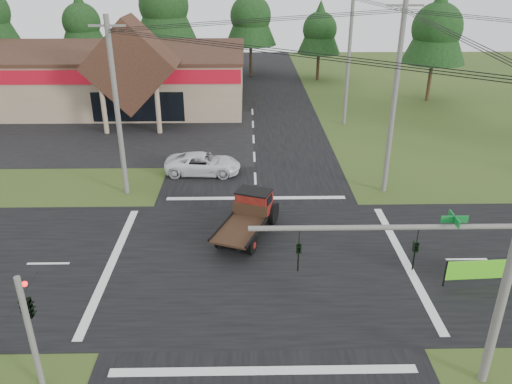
{
  "coord_description": "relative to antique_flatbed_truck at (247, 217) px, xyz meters",
  "views": [
    {
      "loc": [
        -0.5,
        -20.18,
        13.07
      ],
      "look_at": [
        -0.07,
        3.2,
        2.2
      ],
      "focal_mm": 35.0,
      "sensor_mm": 36.0,
      "label": 1
    }
  ],
  "objects": [
    {
      "name": "roadside_banner",
      "position": [
        10.53,
        -4.5,
        -0.43
      ],
      "size": [
        3.85,
        0.32,
        1.31
      ],
      "primitive_type": null,
      "rotation": [
        0.0,
        0.0,
        0.06
      ],
      "color": "#51C61A",
      "rests_on": "ground"
    },
    {
      "name": "white_pickup",
      "position": [
        -2.93,
        8.52,
        -0.39
      ],
      "size": [
        5.11,
        2.55,
        1.39
      ],
      "primitive_type": "imported",
      "rotation": [
        0.0,
        0.0,
        1.52
      ],
      "color": "white",
      "rests_on": "ground"
    },
    {
      "name": "utility_pole_n",
      "position": [
        8.56,
        19.51,
        4.65
      ],
      "size": [
        2.0,
        0.3,
        11.2
      ],
      "color": "#595651",
      "rests_on": "ground"
    },
    {
      "name": "tree_side_ne",
      "position": [
        18.56,
        27.51,
        6.29
      ],
      "size": [
        6.16,
        6.16,
        11.11
      ],
      "color": "#332316",
      "rests_on": "ground"
    },
    {
      "name": "tree_row_d",
      "position": [
        0.56,
        39.51,
        6.29
      ],
      "size": [
        6.16,
        6.16,
        11.11
      ],
      "color": "#332316",
      "rests_on": "ground"
    },
    {
      "name": "ground",
      "position": [
        0.56,
        -2.49,
        -1.09
      ],
      "size": [
        120.0,
        120.0,
        0.0
      ],
      "primitive_type": "plane",
      "color": "#324C1B",
      "rests_on": "ground"
    },
    {
      "name": "tree_row_b",
      "position": [
        -19.44,
        39.51,
        5.62
      ],
      "size": [
        5.6,
        5.6,
        10.1
      ],
      "color": "#332316",
      "rests_on": "ground"
    },
    {
      "name": "tree_row_e",
      "position": [
        8.56,
        37.51,
        4.94
      ],
      "size": [
        5.04,
        5.04,
        9.09
      ],
      "color": "#332316",
      "rests_on": "ground"
    },
    {
      "name": "traffic_signal_corner",
      "position": [
        -6.94,
        -9.81,
        2.43
      ],
      "size": [
        0.53,
        2.48,
        4.4
      ],
      "color": "#595651",
      "rests_on": "ground"
    },
    {
      "name": "cvs_building",
      "position": [
        -15.14,
        27.08,
        1.69
      ],
      "size": [
        30.4,
        18.2,
        9.19
      ],
      "color": "gray",
      "rests_on": "ground"
    },
    {
      "name": "utility_pole_ne",
      "position": [
        8.56,
        5.51,
        4.8
      ],
      "size": [
        2.0,
        0.3,
        11.5
      ],
      "color": "#595651",
      "rests_on": "ground"
    },
    {
      "name": "road_ew",
      "position": [
        0.56,
        -2.49,
        -1.08
      ],
      "size": [
        120.0,
        12.0,
        0.02
      ],
      "primitive_type": "cube",
      "color": "black",
      "rests_on": "ground"
    },
    {
      "name": "tree_row_c",
      "position": [
        -9.44,
        38.51,
        7.63
      ],
      "size": [
        7.28,
        7.28,
        13.13
      ],
      "color": "#332316",
      "rests_on": "ground"
    },
    {
      "name": "antique_flatbed_truck",
      "position": [
        0.0,
        0.0,
        0.0
      ],
      "size": [
        3.72,
        5.58,
        2.18
      ],
      "primitive_type": null,
      "rotation": [
        0.0,
        0.0,
        -0.37
      ],
      "color": "#510B0D",
      "rests_on": "ground"
    },
    {
      "name": "parking_apron",
      "position": [
        -13.44,
        16.51,
        -1.07
      ],
      "size": [
        28.0,
        14.0,
        0.02
      ],
      "primitive_type": "cube",
      "color": "black",
      "rests_on": "ground"
    },
    {
      "name": "traffic_signal_mast",
      "position": [
        6.38,
        -9.99,
        3.34
      ],
      "size": [
        8.12,
        0.24,
        7.0
      ],
      "color": "#595651",
      "rests_on": "ground"
    },
    {
      "name": "utility_pole_nw",
      "position": [
        -7.44,
        5.51,
        4.3
      ],
      "size": [
        2.0,
        0.3,
        10.5
      ],
      "color": "#595651",
      "rests_on": "ground"
    },
    {
      "name": "road_ns",
      "position": [
        0.56,
        -2.49,
        -1.08
      ],
      "size": [
        12.0,
        120.0,
        0.02
      ],
      "primitive_type": "cube",
      "color": "black",
      "rests_on": "ground"
    }
  ]
}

